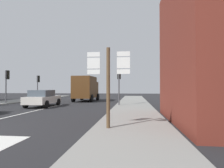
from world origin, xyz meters
TOP-DOWN VIEW (x-y plane):
  - ground_plane at (0.00, 10.00)m, footprint 80.00×80.00m
  - sidewalk_right at (7.05, 8.00)m, footprint 3.15×44.00m
  - lane_centre_stripe at (0.00, 6.00)m, footprint 0.16×12.00m
  - sedan_far at (-0.90, 9.87)m, footprint 2.11×4.27m
  - delivery_truck at (1.16, 16.95)m, footprint 2.58×5.05m
  - route_sign_post at (6.11, 1.18)m, footprint 1.66×0.14m
  - traffic_light_near_right at (5.78, 10.98)m, footprint 0.30×0.49m
  - traffic_light_near_left at (-5.78, 11.84)m, footprint 0.30×0.49m
  - traffic_light_far_left at (-5.78, 18.12)m, footprint 0.30×0.49m

SIDE VIEW (x-z plane):
  - ground_plane at x=0.00m, z-range 0.00..0.00m
  - lane_centre_stripe at x=0.00m, z-range 0.00..0.01m
  - sidewalk_right at x=7.05m, z-range 0.00..0.14m
  - sedan_far at x=-0.90m, z-range 0.03..1.50m
  - delivery_truck at x=1.16m, z-range 0.13..3.18m
  - route_sign_post at x=6.11m, z-range 0.31..3.51m
  - traffic_light_far_left at x=-5.78m, z-range 0.80..4.13m
  - traffic_light_near_right at x=5.78m, z-range 0.81..4.17m
  - traffic_light_near_left at x=-5.78m, z-range 0.83..4.28m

